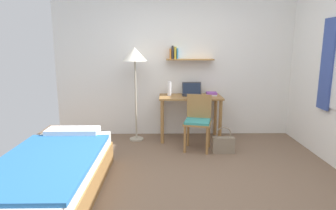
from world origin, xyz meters
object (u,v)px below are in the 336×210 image
(book_stack, at_px, (212,94))
(standing_lamp, at_px, (135,59))
(desk, at_px, (190,104))
(handbag, at_px, (223,144))
(laptop, at_px, (192,92))
(bed, at_px, (52,176))
(desk_chair, at_px, (198,119))
(water_bottle, at_px, (169,89))

(book_stack, bearing_deg, standing_lamp, -176.36)
(desk, bearing_deg, handbag, -56.84)
(laptop, height_order, book_stack, laptop)
(standing_lamp, bearing_deg, bed, -110.44)
(standing_lamp, height_order, handbag, standing_lamp)
(desk, relative_size, desk_chair, 1.24)
(laptop, relative_size, water_bottle, 1.43)
(bed, distance_m, handbag, 2.47)
(desk, distance_m, desk_chair, 0.53)
(book_stack, bearing_deg, desk_chair, -118.06)
(laptop, bearing_deg, desk, -109.56)
(desk, bearing_deg, laptop, 70.44)
(water_bottle, bearing_deg, bed, -122.57)
(bed, xyz_separation_m, book_stack, (2.02, 2.02, 0.55))
(bed, xyz_separation_m, desk, (1.65, 1.98, 0.38))
(bed, relative_size, desk, 1.91)
(desk, distance_m, book_stack, 0.41)
(desk, bearing_deg, bed, -129.92)
(laptop, bearing_deg, handbag, -62.03)
(bed, relative_size, laptop, 5.92)
(standing_lamp, relative_size, laptop, 4.62)
(laptop, bearing_deg, standing_lamp, -172.03)
(desk, distance_m, handbag, 0.95)
(water_bottle, distance_m, book_stack, 0.73)
(desk, height_order, handbag, desk)
(water_bottle, height_order, handbag, water_bottle)
(book_stack, bearing_deg, bed, -135.06)
(desk_chair, height_order, standing_lamp, standing_lamp)
(bed, distance_m, desk_chair, 2.28)
(laptop, distance_m, water_bottle, 0.40)
(desk_chair, bearing_deg, book_stack, 61.94)
(desk_chair, distance_m, handbag, 0.54)
(desk, relative_size, water_bottle, 4.42)
(bed, distance_m, water_bottle, 2.49)
(bed, relative_size, desk_chair, 2.38)
(desk, relative_size, standing_lamp, 0.67)
(water_bottle, bearing_deg, standing_lamp, -171.01)
(desk_chair, relative_size, standing_lamp, 0.54)
(desk, distance_m, water_bottle, 0.45)
(standing_lamp, bearing_deg, desk, 2.46)
(bed, bearing_deg, water_bottle, 57.43)
(book_stack, height_order, handbag, book_stack)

